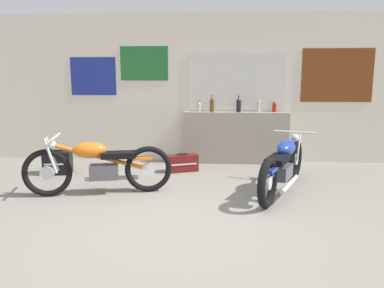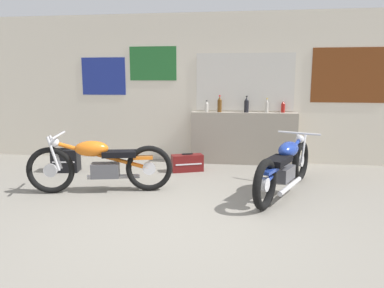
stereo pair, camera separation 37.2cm
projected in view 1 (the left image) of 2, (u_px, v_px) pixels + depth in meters
ground_plane at (177, 224)px, 4.17m from camera, size 24.00×24.00×0.00m
wall_back at (197, 88)px, 7.16m from camera, size 10.00×0.07×2.80m
sill_counter at (236, 138)px, 7.10m from camera, size 1.96×0.28×0.97m
bottle_leftmost at (199, 107)px, 7.03m from camera, size 0.07×0.07×0.22m
bottle_left_center at (212, 104)px, 7.00m from camera, size 0.08×0.08×0.31m
bottle_center at (239, 105)px, 6.97m from camera, size 0.09×0.09×0.30m
bottle_right_center at (259, 106)px, 6.99m from camera, size 0.06×0.06×0.26m
bottle_rightmost at (274, 107)px, 6.99m from camera, size 0.07×0.07×0.23m
motorcycle_blue at (284, 165)px, 5.29m from camera, size 1.03×2.03×0.80m
motorcycle_orange at (99, 165)px, 5.18m from camera, size 2.00×0.73×0.84m
hard_case_black at (58, 162)px, 6.32m from camera, size 0.49×0.36×0.41m
hard_case_darkred at (182, 163)px, 6.48m from camera, size 0.58×0.39×0.32m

